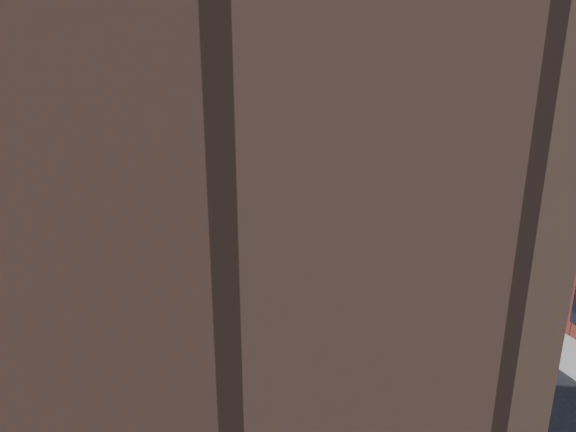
# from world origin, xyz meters

# --- Properties ---
(ground) EXTENTS (120.00, 120.00, 0.00)m
(ground) POSITION_xyz_m (0.00, 0.00, 0.00)
(ground) COLOR black
(ground) RESTS_ON ground
(sidewalk_ne) EXTENTS (30.00, 30.00, 0.15)m
(sidewalk_ne) POSITION_xyz_m (21.00, 21.00, 0.07)
(sidewalk_ne) COLOR gray
(sidewalk_ne) RESTS_ON ground
(building_ne) EXTENTS (25.00, 16.00, 12.00)m
(building_ne) POSITION_xyz_m (20.50, 16.00, 6.00)
(building_ne) COLOR #4D1813
(building_ne) RESTS_ON ground
(tree_near) EXTENTS (2.69, 2.69, 4.49)m
(tree_near) POSITION_xyz_m (7.56, 9.98, 3.16)
(tree_near) COLOR black
(tree_near) RESTS_ON ground
(tree_far) EXTENTS (2.43, 2.43, 4.07)m
(tree_far) POSITION_xyz_m (7.56, 15.98, 2.87)
(tree_far) COLOR black
(tree_far) RESTS_ON ground
(signal_pole) EXTENTS (1.29, 1.24, 4.60)m
(signal_pole) POSITION_xyz_m (-6.72, -6.68, 2.86)
(signal_pole) COLOR black
(signal_pole) RESTS_ON ground
(box_truck) EXTENTS (8.43, 3.28, 3.74)m
(box_truck) POSITION_xyz_m (14.08, -2.51, 1.94)
(box_truck) COLOR silver
(box_truck) RESTS_ON ground
(traffic_cone) EXTENTS (0.50, 0.50, 0.75)m
(traffic_cone) POSITION_xyz_m (-4.35, -2.86, 0.36)
(traffic_cone) COLOR #F85B0B
(traffic_cone) RESTS_ON ground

